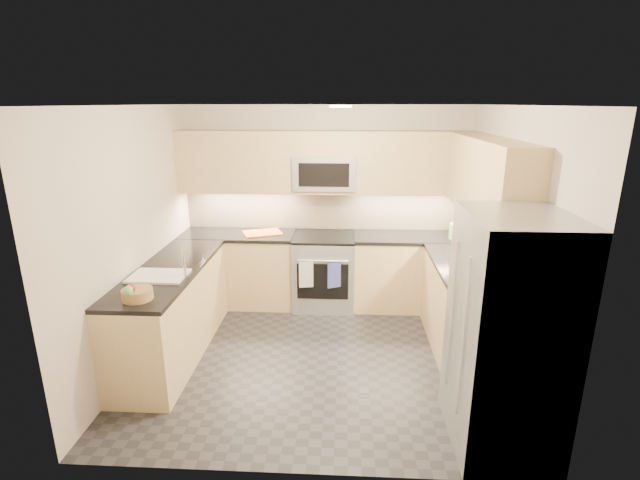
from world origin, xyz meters
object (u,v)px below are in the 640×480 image
(gas_range, at_px, (324,272))
(cutting_board, at_px, (262,233))
(refrigerator, at_px, (507,334))
(fruit_basket, at_px, (137,294))
(utensil_bowl, at_px, (463,232))
(microwave, at_px, (325,173))

(gas_range, bearing_deg, cutting_board, 177.20)
(refrigerator, height_order, fruit_basket, refrigerator)
(refrigerator, xyz_separation_m, utensil_bowl, (0.22, 2.34, 0.13))
(microwave, xyz_separation_m, cutting_board, (-0.78, -0.09, -0.75))
(utensil_bowl, distance_m, fruit_basket, 3.71)
(microwave, relative_size, utensil_bowl, 2.42)
(cutting_board, bearing_deg, refrigerator, -47.85)
(microwave, relative_size, refrigerator, 0.42)
(gas_range, distance_m, microwave, 1.25)
(refrigerator, bearing_deg, microwave, 119.62)
(gas_range, xyz_separation_m, microwave, (0.00, 0.12, 1.24))
(utensil_bowl, bearing_deg, gas_range, 177.18)
(gas_range, relative_size, utensil_bowl, 2.89)
(refrigerator, height_order, cutting_board, refrigerator)
(cutting_board, distance_m, fruit_basket, 2.19)
(microwave, height_order, fruit_basket, microwave)
(utensil_bowl, height_order, cutting_board, utensil_bowl)
(gas_range, height_order, microwave, microwave)
(utensil_bowl, height_order, fruit_basket, utensil_bowl)
(cutting_board, xyz_separation_m, fruit_basket, (-0.69, -2.08, 0.04))
(utensil_bowl, bearing_deg, fruit_basket, -148.06)
(gas_range, bearing_deg, microwave, 90.00)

